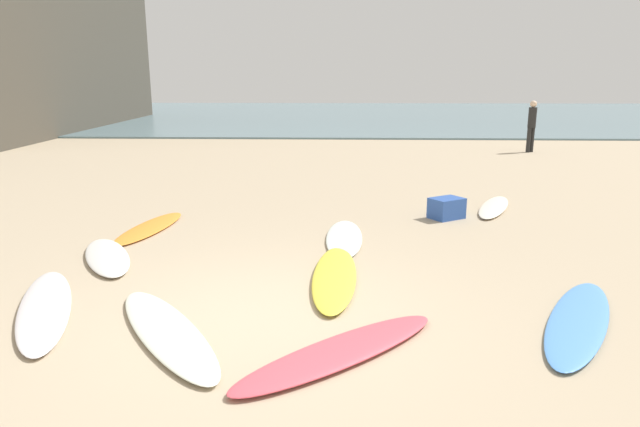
{
  "coord_description": "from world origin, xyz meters",
  "views": [
    {
      "loc": [
        0.88,
        -5.42,
        2.47
      ],
      "look_at": [
        0.52,
        3.54,
        0.3
      ],
      "focal_mm": 30.65,
      "sensor_mm": 36.0,
      "label": 1
    }
  ],
  "objects_px": {
    "surfboard_1": "(335,276)",
    "beach_cooler": "(447,208)",
    "surfboard_0": "(107,256)",
    "surfboard_3": "(344,238)",
    "surfboard_5": "(150,227)",
    "surfboard_7": "(45,307)",
    "surfboard_2": "(494,207)",
    "beachgoer_near": "(532,123)",
    "surfboard_6": "(579,320)",
    "surfboard_4": "(341,351)",
    "surfboard_8": "(167,331)"
  },
  "relations": [
    {
      "from": "surfboard_1",
      "to": "beach_cooler",
      "type": "xyz_separation_m",
      "value": [
        2.03,
        3.31,
        0.15
      ]
    },
    {
      "from": "surfboard_0",
      "to": "surfboard_3",
      "type": "height_order",
      "value": "surfboard_0"
    },
    {
      "from": "surfboard_5",
      "to": "surfboard_7",
      "type": "height_order",
      "value": "surfboard_7"
    },
    {
      "from": "surfboard_2",
      "to": "beach_cooler",
      "type": "xyz_separation_m",
      "value": [
        -1.1,
        -0.82,
        0.15
      ]
    },
    {
      "from": "surfboard_2",
      "to": "beachgoer_near",
      "type": "xyz_separation_m",
      "value": [
        3.71,
        9.17,
        0.98
      ]
    },
    {
      "from": "beachgoer_near",
      "to": "beach_cooler",
      "type": "relative_size",
      "value": 3.11
    },
    {
      "from": "surfboard_1",
      "to": "surfboard_7",
      "type": "height_order",
      "value": "surfboard_1"
    },
    {
      "from": "surfboard_0",
      "to": "beachgoer_near",
      "type": "xyz_separation_m",
      "value": [
        10.09,
        12.62,
        0.98
      ]
    },
    {
      "from": "surfboard_5",
      "to": "surfboard_6",
      "type": "xyz_separation_m",
      "value": [
        5.78,
        -3.52,
        0.0
      ]
    },
    {
      "from": "beachgoer_near",
      "to": "surfboard_4",
      "type": "bearing_deg",
      "value": 29.52
    },
    {
      "from": "surfboard_3",
      "to": "beachgoer_near",
      "type": "height_order",
      "value": "beachgoer_near"
    },
    {
      "from": "surfboard_4",
      "to": "beachgoer_near",
      "type": "bearing_deg",
      "value": -65.27
    },
    {
      "from": "surfboard_1",
      "to": "surfboard_2",
      "type": "distance_m",
      "value": 5.18
    },
    {
      "from": "surfboard_1",
      "to": "beachgoer_near",
      "type": "xyz_separation_m",
      "value": [
        6.83,
        13.3,
        0.98
      ]
    },
    {
      "from": "surfboard_0",
      "to": "surfboard_6",
      "type": "xyz_separation_m",
      "value": [
        5.83,
        -1.88,
        -0.01
      ]
    },
    {
      "from": "surfboard_0",
      "to": "surfboard_1",
      "type": "bearing_deg",
      "value": -40.81
    },
    {
      "from": "beach_cooler",
      "to": "surfboard_2",
      "type": "bearing_deg",
      "value": 36.68
    },
    {
      "from": "surfboard_4",
      "to": "surfboard_7",
      "type": "xyz_separation_m",
      "value": [
        -3.28,
        0.89,
        -0.0
      ]
    },
    {
      "from": "beachgoer_near",
      "to": "surfboard_8",
      "type": "bearing_deg",
      "value": 23.71
    },
    {
      "from": "surfboard_3",
      "to": "surfboard_8",
      "type": "bearing_deg",
      "value": -116.29
    },
    {
      "from": "surfboard_1",
      "to": "surfboard_8",
      "type": "xyz_separation_m",
      "value": [
        -1.66,
        -1.64,
        -0.01
      ]
    },
    {
      "from": "surfboard_3",
      "to": "surfboard_7",
      "type": "height_order",
      "value": "surfboard_7"
    },
    {
      "from": "surfboard_3",
      "to": "surfboard_6",
      "type": "xyz_separation_m",
      "value": [
        2.45,
        -3.02,
        -0.0
      ]
    },
    {
      "from": "surfboard_2",
      "to": "surfboard_8",
      "type": "height_order",
      "value": "same"
    },
    {
      "from": "surfboard_2",
      "to": "surfboard_5",
      "type": "relative_size",
      "value": 1.0
    },
    {
      "from": "surfboard_1",
      "to": "surfboard_3",
      "type": "bearing_deg",
      "value": 87.46
    },
    {
      "from": "surfboard_2",
      "to": "beachgoer_near",
      "type": "relative_size",
      "value": 1.22
    },
    {
      "from": "surfboard_0",
      "to": "surfboard_5",
      "type": "distance_m",
      "value": 1.64
    },
    {
      "from": "surfboard_0",
      "to": "surfboard_7",
      "type": "bearing_deg",
      "value": -117.07
    },
    {
      "from": "surfboard_3",
      "to": "surfboard_5",
      "type": "height_order",
      "value": "surfboard_3"
    },
    {
      "from": "surfboard_3",
      "to": "surfboard_4",
      "type": "relative_size",
      "value": 0.91
    },
    {
      "from": "surfboard_8",
      "to": "beachgoer_near",
      "type": "relative_size",
      "value": 1.34
    },
    {
      "from": "surfboard_3",
      "to": "beach_cooler",
      "type": "relative_size",
      "value": 3.73
    },
    {
      "from": "surfboard_6",
      "to": "surfboard_7",
      "type": "xyz_separation_m",
      "value": [
        -5.77,
        0.09,
        0.01
      ]
    },
    {
      "from": "surfboard_4",
      "to": "surfboard_5",
      "type": "bearing_deg",
      "value": -4.15
    },
    {
      "from": "surfboard_2",
      "to": "surfboard_5",
      "type": "xyz_separation_m",
      "value": [
        -6.33,
        -1.81,
        -0.01
      ]
    },
    {
      "from": "surfboard_2",
      "to": "surfboard_3",
      "type": "height_order",
      "value": "surfboard_2"
    },
    {
      "from": "surfboard_2",
      "to": "surfboard_4",
      "type": "distance_m",
      "value": 6.84
    },
    {
      "from": "surfboard_1",
      "to": "surfboard_8",
      "type": "height_order",
      "value": "surfboard_1"
    },
    {
      "from": "surfboard_2",
      "to": "surfboard_7",
      "type": "height_order",
      "value": "surfboard_2"
    },
    {
      "from": "surfboard_2",
      "to": "surfboard_6",
      "type": "xyz_separation_m",
      "value": [
        -0.54,
        -5.33,
        -0.01
      ]
    },
    {
      "from": "surfboard_4",
      "to": "surfboard_1",
      "type": "bearing_deg",
      "value": -39.06
    },
    {
      "from": "surfboard_2",
      "to": "surfboard_5",
      "type": "height_order",
      "value": "surfboard_2"
    },
    {
      "from": "surfboard_7",
      "to": "beachgoer_near",
      "type": "distance_m",
      "value": 17.58
    },
    {
      "from": "surfboard_8",
      "to": "beach_cooler",
      "type": "height_order",
      "value": "beach_cooler"
    },
    {
      "from": "surfboard_0",
      "to": "surfboard_8",
      "type": "distance_m",
      "value": 2.81
    },
    {
      "from": "surfboard_2",
      "to": "surfboard_4",
      "type": "xyz_separation_m",
      "value": [
        -3.04,
        -6.13,
        0.0
      ]
    },
    {
      "from": "beach_cooler",
      "to": "surfboard_5",
      "type": "bearing_deg",
      "value": -169.21
    },
    {
      "from": "surfboard_7",
      "to": "surfboard_8",
      "type": "bearing_deg",
      "value": -44.09
    },
    {
      "from": "surfboard_3",
      "to": "beach_cooler",
      "type": "bearing_deg",
      "value": 39.36
    }
  ]
}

